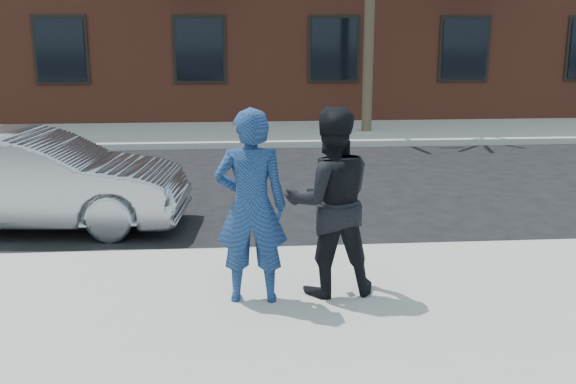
{
  "coord_description": "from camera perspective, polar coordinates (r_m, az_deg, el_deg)",
  "views": [
    {
      "loc": [
        1.02,
        -6.4,
        2.83
      ],
      "look_at": [
        1.57,
        0.4,
        1.15
      ],
      "focal_mm": 42.0,
      "sensor_mm": 36.0,
      "label": 1
    }
  ],
  "objects": [
    {
      "name": "far_sidewalk",
      "position": [
        17.89,
        -7.86,
        4.87
      ],
      "size": [
        50.0,
        3.5,
        0.15
      ],
      "primitive_type": "cube",
      "color": "gray",
      "rests_on": "ground"
    },
    {
      "name": "ground",
      "position": [
        7.07,
        -12.7,
        -10.1
      ],
      "size": [
        100.0,
        100.0,
        0.0
      ],
      "primitive_type": "plane",
      "color": "black",
      "rests_on": "ground"
    },
    {
      "name": "near_sidewalk",
      "position": [
        6.81,
        -13.02,
        -10.37
      ],
      "size": [
        50.0,
        3.5,
        0.15
      ],
      "primitive_type": "cube",
      "color": "gray",
      "rests_on": "ground"
    },
    {
      "name": "near_curb",
      "position": [
        8.47,
        -11.31,
        -5.4
      ],
      "size": [
        50.0,
        0.1,
        0.15
      ],
      "primitive_type": "cube",
      "color": "#999691",
      "rests_on": "ground"
    },
    {
      "name": "silver_sedan",
      "position": [
        10.21,
        -20.68,
        0.92
      ],
      "size": [
        4.36,
        1.84,
        1.4
      ],
      "primitive_type": "imported",
      "rotation": [
        0.0,
        0.0,
        1.49
      ],
      "color": "#999BA3",
      "rests_on": "ground"
    },
    {
      "name": "far_curb",
      "position": [
        16.12,
        -8.2,
        3.87
      ],
      "size": [
        50.0,
        0.1,
        0.15
      ],
      "primitive_type": "cube",
      "color": "#999691",
      "rests_on": "ground"
    },
    {
      "name": "man_peacoat",
      "position": [
        6.78,
        3.58,
        -0.86
      ],
      "size": [
        0.99,
        0.81,
        1.92
      ],
      "rotation": [
        0.0,
        0.0,
        3.23
      ],
      "color": "black",
      "rests_on": "near_sidewalk"
    },
    {
      "name": "man_hoodie",
      "position": [
        6.57,
        -3.15,
        -1.23
      ],
      "size": [
        0.73,
        0.54,
        1.94
      ],
      "rotation": [
        0.0,
        0.0,
        3.08
      ],
      "color": "navy",
      "rests_on": "near_sidewalk"
    }
  ]
}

